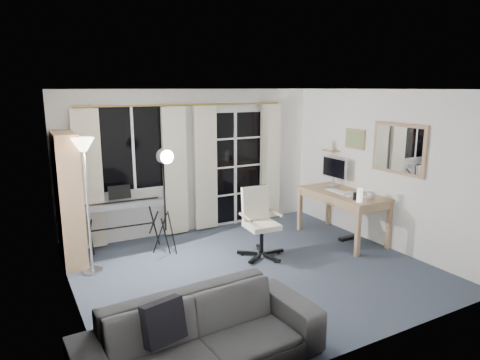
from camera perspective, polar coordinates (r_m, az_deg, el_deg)
name	(u,v)px	position (r m, az deg, el deg)	size (l,w,h in m)	color
floor	(254,271)	(5.92, 1.93, -12.03)	(4.50, 4.00, 0.02)	#343E4C
window	(132,148)	(6.88, -14.14, 4.17)	(1.20, 0.08, 1.40)	white
french_door	(234,168)	(7.61, -0.77, 1.66)	(1.32, 0.09, 2.11)	white
curtains	(190,169)	(7.15, -6.71, 1.44)	(3.60, 0.07, 2.13)	gold
bookshelf	(67,202)	(6.35, -22.11, -2.79)	(0.32, 0.86, 1.84)	tan
torchiere_lamp	(85,165)	(5.79, -20.02, 1.83)	(0.35, 0.35, 1.80)	#B2B2B7
keyboard_piano	(122,205)	(6.72, -15.52, -3.22)	(1.26, 0.65, 0.90)	black
studio_light	(165,169)	(6.16, -9.96, 1.49)	(0.33, 0.33, 1.61)	black
office_chair	(258,216)	(6.26, 2.42, -4.76)	(0.68, 0.70, 1.01)	black
desk	(343,198)	(7.07, 13.52, -2.37)	(0.75, 1.46, 0.78)	#A67F55
monitor	(334,169)	(7.44, 12.47, 1.49)	(0.19, 0.56, 0.49)	silver
desk_clutter	(350,206)	(6.88, 14.41, -3.44)	(0.45, 0.89, 0.99)	white
mug	(371,194)	(6.75, 17.07, -1.85)	(0.13, 0.10, 0.13)	silver
wall_mirror	(399,149)	(6.64, 20.41, 3.92)	(0.04, 0.94, 0.74)	tan
framed_print	(355,139)	(7.25, 15.10, 5.30)	(0.03, 0.42, 0.32)	tan
wall_shelf	(331,147)	(7.59, 12.03, 4.29)	(0.16, 0.30, 0.18)	tan
sofa	(201,325)	(3.90, -5.17, -18.70)	(2.16, 0.72, 0.84)	#343436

